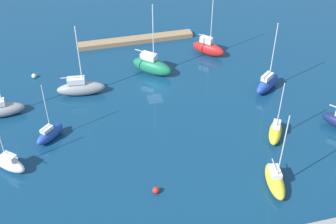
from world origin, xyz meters
The scene contains 13 objects.
water centered at (0.00, 0.00, 0.00)m, with size 160.00×160.00×0.00m, color navy.
pier_dock centered at (0.25, -15.66, 0.44)m, with size 22.29×2.12×0.88m, color #997A56.
sailboat_blue_far_north centered at (-17.64, 5.29, 1.33)m, with size 6.14×5.31×11.87m.
sailboat_gray_far_south centered at (12.00, -0.77, 1.32)m, with size 7.85×2.95×12.10m.
sailboat_yellow_mid_basin centered at (-9.79, 25.28, 1.04)m, with size 3.07×6.43×11.61m.
sailboat_green_lone_north centered at (-0.46, -4.18, 1.52)m, with size 7.16×6.76×12.77m.
sailboat_white_lone_south centered at (22.73, 14.01, 1.10)m, with size 5.04×4.84×9.05m.
sailboat_red_inner_mooring centered at (-11.82, -7.82, 1.37)m, with size 5.79×5.82×11.48m.
sailboat_blue_center_basin centered at (17.30, 9.22, 1.02)m, with size 4.65×4.55×9.15m.
sailboat_gray_by_breakwater centered at (24.10, 1.87, 1.18)m, with size 6.70×2.50×12.08m.
sailboat_yellow_outer_mooring centered at (-13.91, 16.53, 0.97)m, with size 4.23×5.52×9.49m.
mooring_buoy_red centered at (5.00, 22.75, 0.44)m, with size 0.87×0.87×0.87m, color red.
mooring_buoy_white centered at (19.35, -7.59, 0.40)m, with size 0.80×0.80×0.80m, color white.
Camera 1 is at (12.81, 60.03, 42.39)m, focal length 48.01 mm.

